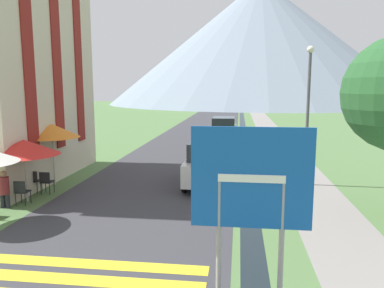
{
  "coord_description": "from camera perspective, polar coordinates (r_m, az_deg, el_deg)",
  "views": [
    {
      "loc": [
        0.81,
        -2.99,
        3.94
      ],
      "look_at": [
        -0.83,
        10.0,
        1.95
      ],
      "focal_mm": 35.0,
      "sensor_mm": 36.0,
      "label": 1
    }
  ],
  "objects": [
    {
      "name": "ground_plane",
      "position": [
        23.34,
        5.09,
        -1.11
      ],
      "size": [
        160.0,
        160.0,
        0.0
      ],
      "primitive_type": "plane",
      "color": "#517542"
    },
    {
      "name": "footpath",
      "position": [
        33.34,
        11.93,
        1.68
      ],
      "size": [
        2.2,
        60.0,
        0.01
      ],
      "color": "gray",
      "rests_on": "ground_plane"
    },
    {
      "name": "cafe_chair_far_right",
      "position": [
        15.3,
        -22.98,
        -5.0
      ],
      "size": [
        0.4,
        0.4,
        0.85
      ],
      "rotation": [
        0.0,
        0.0,
        -0.32
      ],
      "color": "#232328",
      "rests_on": "ground_plane"
    },
    {
      "name": "person_seated_near",
      "position": [
        13.81,
        -26.71,
        -5.92
      ],
      "size": [
        0.32,
        0.32,
        1.24
      ],
      "color": "#282833",
      "rests_on": "ground_plane"
    },
    {
      "name": "mountain_distant",
      "position": [
        95.55,
        10.26,
        14.96
      ],
      "size": [
        72.58,
        72.58,
        29.33
      ],
      "color": "gray",
      "rests_on": "ground_plane"
    },
    {
      "name": "road",
      "position": [
        33.39,
        1.44,
        1.88
      ],
      "size": [
        6.4,
        60.0,
        0.01
      ],
      "color": "#38383D",
      "rests_on": "ground_plane"
    },
    {
      "name": "cafe_umbrella_middle_red",
      "position": [
        14.01,
        -24.22,
        -0.47
      ],
      "size": [
        2.38,
        2.38,
        2.17
      ],
      "color": "#B7B2A8",
      "rests_on": "ground_plane"
    },
    {
      "name": "cafe_chair_middle",
      "position": [
        13.88,
        -24.56,
        -6.45
      ],
      "size": [
        0.4,
        0.4,
        0.85
      ],
      "rotation": [
        0.0,
        0.0,
        0.3
      ],
      "color": "#232328",
      "rests_on": "ground_plane"
    },
    {
      "name": "crosswalk_marking",
      "position": [
        8.3,
        -18.48,
        -20.15
      ],
      "size": [
        5.44,
        2.54,
        0.01
      ],
      "color": "yellow",
      "rests_on": "ground_plane"
    },
    {
      "name": "parked_car_near",
      "position": [
        15.16,
        2.46,
        -2.9
      ],
      "size": [
        1.78,
        3.88,
        1.82
      ],
      "color": "silver",
      "rests_on": "ground_plane"
    },
    {
      "name": "road_sign",
      "position": [
        6.73,
        9.0,
        -7.04
      ],
      "size": [
        2.14,
        0.11,
        3.27
      ],
      "color": "gray",
      "rests_on": "ground_plane"
    },
    {
      "name": "cafe_chair_far_left",
      "position": [
        14.95,
        -21.35,
        -5.21
      ],
      "size": [
        0.4,
        0.4,
        0.85
      ],
      "rotation": [
        0.0,
        0.0,
        0.44
      ],
      "color": "#232328",
      "rests_on": "ground_plane"
    },
    {
      "name": "drainage_channel",
      "position": [
        33.23,
        7.8,
        1.76
      ],
      "size": [
        0.6,
        60.0,
        0.0
      ],
      "color": "black",
      "rests_on": "ground_plane"
    },
    {
      "name": "parked_car_far",
      "position": [
        27.02,
        4.85,
        2.18
      ],
      "size": [
        1.93,
        4.0,
        1.82
      ],
      "color": "#28663D",
      "rests_on": "ground_plane"
    },
    {
      "name": "streetlamp",
      "position": [
        15.59,
        17.27,
        5.73
      ],
      "size": [
        0.28,
        0.28,
        5.53
      ],
      "color": "#515156",
      "rests_on": "ground_plane"
    },
    {
      "name": "cafe_umbrella_rear_orange",
      "position": [
        16.02,
        -20.56,
        1.9
      ],
      "size": [
        2.19,
        2.19,
        2.49
      ],
      "color": "#B7B2A8",
      "rests_on": "ground_plane"
    }
  ]
}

